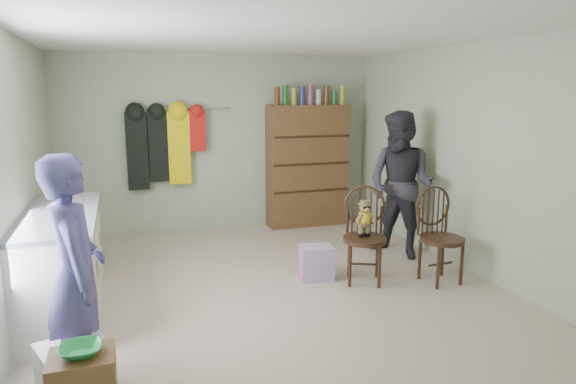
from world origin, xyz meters
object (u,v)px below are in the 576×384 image
object	(u,v)px
counter	(63,263)
dresser	(307,164)
chair_front	(364,228)
chair_far	(439,231)

from	to	relation	value
counter	dresser	bearing A→B (deg)	35.68
chair_front	chair_far	bearing A→B (deg)	6.23
chair_far	chair_front	bearing A→B (deg)	158.83
dresser	counter	bearing A→B (deg)	-144.32
chair_front	dresser	xyz separation A→B (m)	(0.26, 2.42, 0.34)
counter	dresser	world-z (taller)	dresser
counter	chair_far	xyz separation A→B (m)	(3.69, -0.36, 0.07)
counter	dresser	distance (m)	3.96
counter	chair_far	world-z (taller)	chair_far
chair_far	dresser	bearing A→B (deg)	96.81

